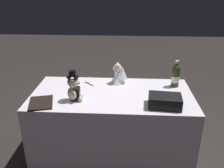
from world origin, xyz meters
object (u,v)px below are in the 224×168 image
object	(u,v)px
guestbook	(41,103)
champagne_bottle	(176,75)
signing_pen	(89,84)
gift_case_black	(165,101)
teddy_bear_bride	(119,74)
teddy_bear_groom	(74,88)

from	to	relation	value
guestbook	champagne_bottle	bearing A→B (deg)	-174.72
signing_pen	guestbook	xyz separation A→B (m)	(0.38, 0.47, 0.00)
gift_case_black	teddy_bear_bride	bearing A→B (deg)	-50.20
teddy_bear_groom	champagne_bottle	xyz separation A→B (m)	(-0.99, -0.37, 0.00)
teddy_bear_groom	gift_case_black	xyz separation A→B (m)	(-0.82, 0.08, -0.07)
champagne_bottle	gift_case_black	xyz separation A→B (m)	(0.17, 0.45, -0.07)
teddy_bear_bride	signing_pen	distance (m)	0.34
champagne_bottle	guestbook	bearing A→B (deg)	19.89
teddy_bear_bride	champagne_bottle	xyz separation A→B (m)	(-0.60, 0.06, 0.02)
champagne_bottle	gift_case_black	size ratio (longest dim) A/B	0.94
champagne_bottle	gift_case_black	distance (m)	0.49
teddy_bear_bride	guestbook	bearing A→B (deg)	37.04
teddy_bear_bride	signing_pen	bearing A→B (deg)	9.63
teddy_bear_bride	champagne_bottle	bearing A→B (deg)	174.47
gift_case_black	guestbook	distance (m)	1.12
teddy_bear_bride	gift_case_black	distance (m)	0.66
teddy_bear_bride	gift_case_black	size ratio (longest dim) A/B	0.74
gift_case_black	champagne_bottle	bearing A→B (deg)	-110.81
champagne_bottle	signing_pen	xyz separation A→B (m)	(0.91, -0.00, -0.12)
signing_pen	gift_case_black	distance (m)	0.87
teddy_bear_bride	gift_case_black	xyz separation A→B (m)	(-0.42, 0.51, -0.05)
teddy_bear_groom	teddy_bear_bride	world-z (taller)	teddy_bear_groom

